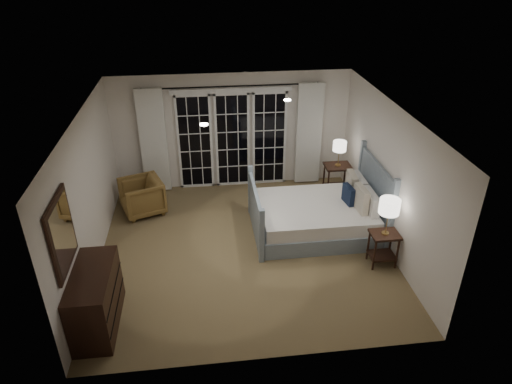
{
  "coord_description": "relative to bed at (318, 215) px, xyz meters",
  "views": [
    {
      "loc": [
        -0.63,
        -6.64,
        4.77
      ],
      "look_at": [
        0.22,
        0.12,
        1.05
      ],
      "focal_mm": 32.0,
      "sensor_mm": 36.0,
      "label": 1
    }
  ],
  "objects": [
    {
      "name": "downlight_a",
      "position": [
        -0.61,
        0.21,
        2.16
      ],
      "size": [
        0.12,
        0.12,
        0.01
      ],
      "primitive_type": "cylinder",
      "color": "white",
      "rests_on": "ceiling"
    },
    {
      "name": "floor",
      "position": [
        -1.41,
        -0.39,
        -0.33
      ],
      "size": [
        5.0,
        5.0,
        0.0
      ],
      "primitive_type": "plane",
      "color": "olive",
      "rests_on": "ground"
    },
    {
      "name": "bed",
      "position": [
        0.0,
        0.0,
        0.0
      ],
      "size": [
        2.27,
        1.63,
        1.33
      ],
      "color": "#879AA4",
      "rests_on": "floor"
    },
    {
      "name": "armchair",
      "position": [
        -3.31,
        1.08,
        0.02
      ],
      "size": [
        1.0,
        0.99,
        0.72
      ],
      "primitive_type": "imported",
      "rotation": [
        0.0,
        0.0,
        -1.22
      ],
      "color": "brown",
      "rests_on": "floor"
    },
    {
      "name": "wall_back",
      "position": [
        -1.41,
        2.11,
        0.92
      ],
      "size": [
        5.0,
        0.02,
        2.5
      ],
      "primitive_type": "cube",
      "color": "silver",
      "rests_on": "floor"
    },
    {
      "name": "lamp_right",
      "position": [
        0.72,
        1.3,
        0.8
      ],
      "size": [
        0.28,
        0.28,
        0.54
      ],
      "color": "#B28A47",
      "rests_on": "nightstand_right"
    },
    {
      "name": "wall_left",
      "position": [
        -3.91,
        -0.39,
        0.92
      ],
      "size": [
        0.02,
        5.0,
        2.5
      ],
      "primitive_type": "cube",
      "color": "silver",
      "rests_on": "floor"
    },
    {
      "name": "curtain_rod",
      "position": [
        -1.41,
        2.01,
        1.92
      ],
      "size": [
        3.5,
        0.03,
        0.03
      ],
      "primitive_type": "cylinder",
      "rotation": [
        0.0,
        1.57,
        0.0
      ],
      "color": "black",
      "rests_on": "wall_back"
    },
    {
      "name": "lamp_left",
      "position": [
        0.83,
        -1.13,
        0.78
      ],
      "size": [
        0.33,
        0.33,
        0.64
      ],
      "color": "#B28A47",
      "rests_on": "nightstand_left"
    },
    {
      "name": "dresser",
      "position": [
        -3.64,
        -1.98,
        0.11
      ],
      "size": [
        0.54,
        1.26,
        0.89
      ],
      "color": "black",
      "rests_on": "floor"
    },
    {
      "name": "nightstand_right",
      "position": [
        0.72,
        1.3,
        0.13
      ],
      "size": [
        0.54,
        0.44,
        0.71
      ],
      "color": "black",
      "rests_on": "floor"
    },
    {
      "name": "ceiling",
      "position": [
        -1.41,
        -0.39,
        2.17
      ],
      "size": [
        5.0,
        5.0,
        0.0
      ],
      "primitive_type": "plane",
      "rotation": [
        3.14,
        0.0,
        0.0
      ],
      "color": "white",
      "rests_on": "wall_back"
    },
    {
      "name": "wall_front",
      "position": [
        -1.41,
        -2.89,
        0.92
      ],
      "size": [
        5.0,
        0.02,
        2.5
      ],
      "primitive_type": "cube",
      "color": "silver",
      "rests_on": "floor"
    },
    {
      "name": "curtain_right",
      "position": [
        0.24,
        1.99,
        0.82
      ],
      "size": [
        0.55,
        0.1,
        2.25
      ],
      "primitive_type": "cube",
      "color": "silver",
      "rests_on": "curtain_rod"
    },
    {
      "name": "french_doors",
      "position": [
        -1.41,
        2.07,
        0.76
      ],
      "size": [
        2.5,
        0.04,
        2.2
      ],
      "color": "black",
      "rests_on": "wall_back"
    },
    {
      "name": "curtain_left",
      "position": [
        -3.06,
        1.99,
        0.82
      ],
      "size": [
        0.55,
        0.1,
        2.25
      ],
      "primitive_type": "cube",
      "color": "silver",
      "rests_on": "curtain_rod"
    },
    {
      "name": "wall_right",
      "position": [
        1.09,
        -0.39,
        0.92
      ],
      "size": [
        0.02,
        5.0,
        2.5
      ],
      "primitive_type": "cube",
      "color": "silver",
      "rests_on": "floor"
    },
    {
      "name": "downlight_b",
      "position": [
        -2.01,
        -0.79,
        2.16
      ],
      "size": [
        0.12,
        0.12,
        0.01
      ],
      "primitive_type": "cylinder",
      "color": "white",
      "rests_on": "ceiling"
    },
    {
      "name": "nightstand_left",
      "position": [
        0.83,
        -1.13,
        0.06
      ],
      "size": [
        0.46,
        0.37,
        0.6
      ],
      "color": "black",
      "rests_on": "floor"
    },
    {
      "name": "mirror",
      "position": [
        -3.88,
        -1.98,
        1.22
      ],
      "size": [
        0.05,
        0.85,
        1.0
      ],
      "color": "black",
      "rests_on": "wall_left"
    }
  ]
}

